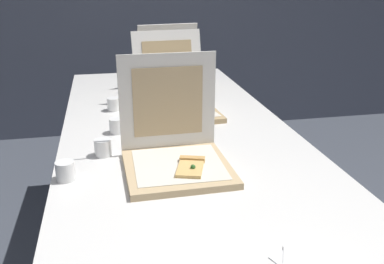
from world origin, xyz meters
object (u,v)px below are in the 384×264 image
(pizza_box_middle, at_px, (177,101))
(cup_white_mid, at_px, (117,126))
(pizza_box_back, at_px, (171,79))
(cup_white_far, at_px, (114,104))
(pizza_box_front, at_px, (176,153))
(cup_white_near_left, at_px, (65,171))
(cup_white_near_center, at_px, (103,148))
(table, at_px, (179,142))

(pizza_box_middle, relative_size, cup_white_mid, 7.34)
(pizza_box_back, xyz_separation_m, cup_white_far, (-0.33, -0.36, -0.02))
(pizza_box_front, bearing_deg, pizza_box_middle, 78.90)
(pizza_box_back, xyz_separation_m, cup_white_mid, (-0.33, -0.67, -0.02))
(pizza_box_middle, height_order, cup_white_mid, pizza_box_middle)
(cup_white_mid, relative_size, cup_white_near_left, 1.00)
(pizza_box_back, bearing_deg, cup_white_near_center, -120.54)
(table, bearing_deg, cup_white_near_left, -139.82)
(pizza_box_middle, xyz_separation_m, pizza_box_back, (0.05, 0.44, -0.00))
(table, height_order, cup_white_near_center, cup_white_near_center)
(cup_white_mid, bearing_deg, cup_white_near_left, -113.98)
(cup_white_near_center, height_order, cup_white_mid, same)
(pizza_box_back, relative_size, cup_white_mid, 6.20)
(table, bearing_deg, cup_white_near_center, -148.58)
(table, relative_size, cup_white_near_left, 37.48)
(pizza_box_middle, bearing_deg, cup_white_near_left, -130.71)
(table, height_order, pizza_box_back, pizza_box_back)
(pizza_box_front, height_order, pizza_box_middle, pizza_box_front)
(pizza_box_front, relative_size, pizza_box_back, 0.95)
(cup_white_near_left, bearing_deg, pizza_box_front, 3.86)
(pizza_box_front, xyz_separation_m, cup_white_near_center, (-0.24, 0.15, -0.02))
(cup_white_near_center, bearing_deg, pizza_box_back, 66.60)
(pizza_box_front, height_order, cup_white_mid, pizza_box_front)
(pizza_box_front, bearing_deg, table, 77.36)
(table, distance_m, cup_white_near_left, 0.55)
(pizza_box_middle, distance_m, cup_white_near_center, 0.56)
(cup_white_far, height_order, cup_white_mid, same)
(table, bearing_deg, pizza_box_back, 83.33)
(pizza_box_middle, bearing_deg, pizza_box_front, -104.15)
(pizza_box_back, bearing_deg, cup_white_near_left, -122.49)
(table, bearing_deg, pizza_box_front, -101.43)
(cup_white_near_left, bearing_deg, pizza_box_middle, 53.55)
(pizza_box_middle, bearing_deg, cup_white_mid, -145.52)
(pizza_box_front, relative_size, cup_white_near_center, 5.87)
(cup_white_far, xyz_separation_m, cup_white_mid, (0.00, -0.31, 0.00))
(table, height_order, pizza_box_front, pizza_box_front)
(pizza_box_middle, bearing_deg, table, -102.20)
(table, relative_size, cup_white_far, 37.48)
(cup_white_near_center, bearing_deg, cup_white_far, 84.05)
(pizza_box_front, relative_size, cup_white_far, 5.87)
(table, xyz_separation_m, pizza_box_back, (0.08, 0.71, 0.10))
(cup_white_near_center, distance_m, cup_white_mid, 0.23)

